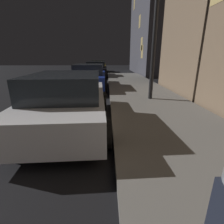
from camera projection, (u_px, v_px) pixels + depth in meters
name	position (u px, v px, depth m)	size (l,w,h in m)	color
car_white	(69.00, 101.00, 4.45)	(2.22, 4.33, 1.43)	silver
car_blue	(90.00, 77.00, 9.94)	(2.08, 4.58, 1.43)	navy
car_black	(96.00, 69.00, 15.99)	(2.21, 4.18, 1.43)	black
car_yellow_cab	(99.00, 66.00, 21.42)	(1.99, 4.53, 1.43)	gold
building_far	(174.00, 4.00, 17.93)	(7.61, 10.89, 14.45)	#4C4C56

